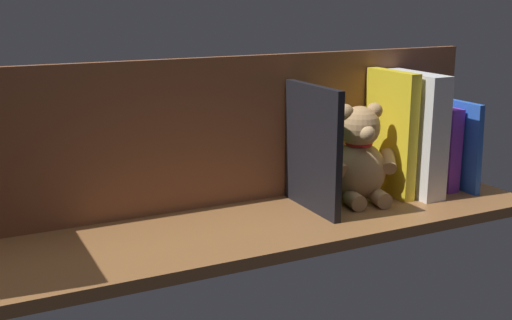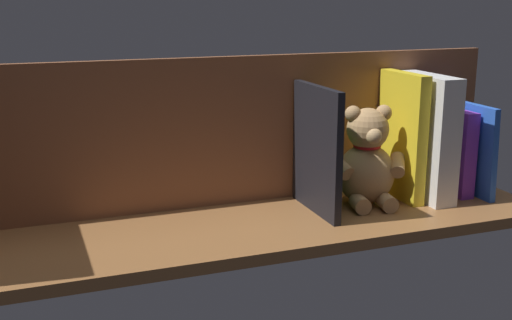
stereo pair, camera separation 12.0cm
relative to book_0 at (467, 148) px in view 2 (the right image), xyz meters
The scene contains 10 objects.
ground_plane 50.78cm from the book_0, ahead, with size 116.07×30.21×2.20cm, color brown.
shelf_back_panel 50.82cm from the book_0, 11.58° to the right, with size 116.07×1.50×30.07cm, color brown.
book_0 is the anchor object (origin of this frame).
book_1 3.65cm from the book_0, 29.08° to the right, with size 3.14×14.51×18.23cm, color purple.
book_2 6.90cm from the book_0, 19.75° to the right, with size 1.81×13.34×18.80cm, color silver.
dictionary_thick_white 11.27cm from the book_0, ahead, with size 5.08×17.61×25.95cm, color silver.
book_3 15.96cm from the book_0, ahead, with size 2.56×14.97×26.44cm, color yellow.
teddy_bear 24.52cm from the book_0, ahead, with size 16.28×14.59×20.43cm.
book_4 33.84cm from the book_0, ahead, with size 1.71×12.76×16.99cm, color green.
book_5 36.28cm from the book_0, ahead, with size 1.45×19.37×25.00cm, color black.
Camera 2 is at (40.63, 109.23, 42.03)cm, focal length 45.67 mm.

